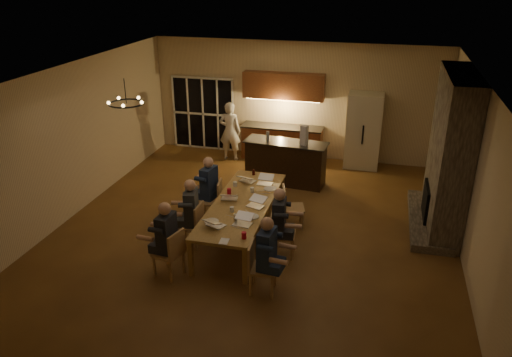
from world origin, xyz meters
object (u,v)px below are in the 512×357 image
(laptop_a, at_px, (216,220))
(laptop_f, at_px, (265,179))
(chair_right_mid, at_px, (283,234))
(person_right_mid, at_px, (279,223))
(bar_bottle, at_px, (268,136))
(chair_left_near, at_px, (168,253))
(redcup_mid, at_px, (229,191))
(plate_left, at_px, (212,222))
(chair_left_mid, at_px, (190,225))
(standing_person, at_px, (230,131))
(can_silver, at_px, (235,217))
(laptop_d, at_px, (255,201))
(refrigerator, at_px, (364,131))
(plate_far, at_px, (270,189))
(mug_front, at_px, (232,209))
(plate_near, at_px, (253,217))
(chair_left_far, at_px, (211,200))
(bar_blender, at_px, (304,135))
(chandelier, at_px, (126,103))
(laptop_b, at_px, (242,219))
(chair_right_near, at_px, (263,268))
(mug_mid, at_px, (252,190))
(laptop_e, at_px, (248,176))
(person_left_far, at_px, (209,188))
(person_right_near, at_px, (267,255))
(mug_back, at_px, (235,184))
(chair_right_far, at_px, (293,207))
(person_left_near, at_px, (167,239))
(person_left_mid, at_px, (192,213))
(redcup_near, at_px, (244,235))
(bar_island, at_px, (286,163))
(laptop_c, at_px, (229,193))
(can_cola, at_px, (254,172))

(laptop_a, xyz_separation_m, laptop_f, (0.43, 1.99, 0.00))
(chair_right_mid, distance_m, person_right_mid, 0.26)
(person_right_mid, xyz_separation_m, bar_bottle, (-1.00, 3.35, 0.51))
(person_right_mid, bearing_deg, chair_left_near, 116.60)
(redcup_mid, distance_m, plate_left, 1.23)
(chair_left_mid, relative_size, standing_person, 0.54)
(can_silver, bearing_deg, laptop_d, 71.40)
(refrigerator, distance_m, plate_far, 4.07)
(mug_front, relative_size, can_silver, 0.83)
(redcup_mid, xyz_separation_m, bar_bottle, (0.22, 2.50, 0.39))
(mug_front, relative_size, plate_near, 0.43)
(chair_left_far, bearing_deg, bar_blender, 135.09)
(chandelier, height_order, laptop_b, chandelier)
(chair_right_near, height_order, mug_front, chair_right_near)
(chair_right_mid, xyz_separation_m, mug_mid, (-0.86, 1.01, 0.36))
(chair_right_near, bearing_deg, plate_near, 18.72)
(laptop_a, xyz_separation_m, laptop_b, (0.45, 0.15, 0.00))
(standing_person, xyz_separation_m, laptop_e, (1.34, -3.04, 0.04))
(chair_left_mid, bearing_deg, person_left_far, -177.68)
(person_right_near, relative_size, mug_back, 13.80)
(person_right_mid, height_order, person_left_far, same)
(chair_right_near, height_order, chair_right_far, same)
(person_left_near, distance_m, laptop_e, 2.72)
(person_left_mid, xyz_separation_m, mug_back, (0.49, 1.27, 0.11))
(laptop_a, height_order, laptop_d, same)
(chair_left_near, xyz_separation_m, person_left_far, (-0.03, 2.26, 0.24))
(chair_left_near, bearing_deg, plate_near, 146.35)
(chair_right_far, xyz_separation_m, plate_far, (-0.52, 0.10, 0.31))
(refrigerator, height_order, person_left_near, refrigerator)
(standing_person, bearing_deg, person_left_far, 97.99)
(redcup_near, bearing_deg, mug_front, 118.47)
(chair_right_near, relative_size, chandelier, 1.39)
(chair_right_near, xyz_separation_m, person_left_near, (-1.74, 0.11, 0.24))
(bar_island, bearing_deg, redcup_mid, -99.48)
(laptop_c, relative_size, can_silver, 2.67)
(laptop_d, relative_size, laptop_f, 1.00)
(chair_left_mid, xyz_separation_m, plate_left, (0.56, -0.32, 0.31))
(chair_left_mid, relative_size, laptop_c, 2.78)
(can_silver, distance_m, bar_bottle, 3.58)
(refrigerator, xyz_separation_m, person_left_far, (-2.98, -3.82, -0.31))
(mug_back, bearing_deg, chair_right_far, -2.96)
(laptop_e, xyz_separation_m, bar_blender, (0.93, 1.70, 0.46))
(laptop_d, bearing_deg, laptop_f, 111.79)
(chair_left_near, height_order, chair_left_far, same)
(laptop_e, bearing_deg, standing_person, -48.02)
(bar_blender, bearing_deg, person_left_far, -109.51)
(person_right_near, bearing_deg, laptop_b, 45.14)
(chandelier, xyz_separation_m, can_silver, (2.07, -0.19, -1.94))
(laptop_e, bearing_deg, redcup_mid, 93.06)
(mug_front, distance_m, can_cola, 1.83)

